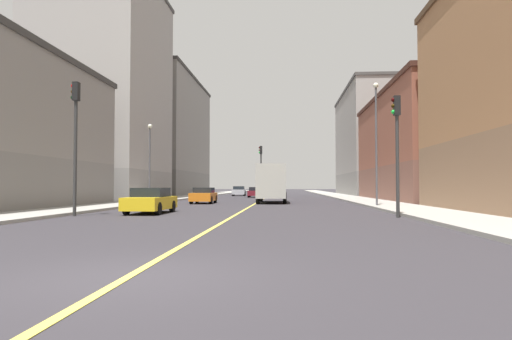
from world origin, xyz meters
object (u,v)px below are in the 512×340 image
(building_right_distant, at_px, (161,137))
(traffic_light_left_near, at_px, (397,138))
(building_right_midblock, at_px, (104,91))
(car_yellow, at_px, (151,201))
(car_maroon, at_px, (255,192))
(building_left_mid, at_px, (436,147))
(box_truck, at_px, (272,183))
(street_lamp_left_near, at_px, (376,132))
(car_orange, at_px, (204,196))
(car_teal, at_px, (259,191))
(traffic_light_right_near, at_px, (75,130))
(traffic_light_median_far, at_px, (261,165))
(car_silver, at_px, (239,191))
(car_blue, at_px, (277,191))
(street_lamp_right_near, at_px, (150,154))
(building_left_far, at_px, (380,143))

(building_right_distant, bearing_deg, traffic_light_left_near, -63.25)
(building_right_midblock, relative_size, car_yellow, 5.41)
(traffic_light_left_near, relative_size, car_maroon, 1.22)
(building_left_mid, relative_size, traffic_light_left_near, 4.41)
(building_right_midblock, xyz_separation_m, car_maroon, (15.93, 10.14, -11.20))
(building_left_mid, bearing_deg, building_right_distant, 144.32)
(box_truck, bearing_deg, street_lamp_left_near, -46.86)
(car_yellow, bearing_deg, car_maroon, 84.65)
(street_lamp_left_near, height_order, car_orange, street_lamp_left_near)
(building_right_midblock, distance_m, traffic_light_left_near, 37.53)
(traffic_light_left_near, bearing_deg, car_teal, 100.82)
(traffic_light_right_near, height_order, traffic_light_median_far, traffic_light_right_near)
(traffic_light_left_near, xyz_separation_m, street_lamp_left_near, (1.02, 9.87, 1.44))
(traffic_light_right_near, xyz_separation_m, street_lamp_left_near, (16.24, 9.87, 0.94))
(building_left_mid, height_order, car_silver, building_left_mid)
(car_blue, bearing_deg, building_right_midblock, -138.39)
(car_blue, bearing_deg, car_teal, 119.21)
(building_left_mid, height_order, car_blue, building_left_mid)
(street_lamp_left_near, bearing_deg, box_truck, 133.14)
(car_yellow, bearing_deg, building_left_mid, 45.16)
(street_lamp_right_near, bearing_deg, building_right_midblock, 126.84)
(building_left_mid, relative_size, car_yellow, 5.65)
(building_right_midblock, height_order, street_lamp_right_near, building_right_midblock)
(car_yellow, bearing_deg, car_silver, 89.71)
(building_right_midblock, xyz_separation_m, car_orange, (13.04, -10.75, -11.19))
(building_right_midblock, distance_m, street_lamp_right_near, 16.50)
(building_right_distant, bearing_deg, traffic_light_right_near, -78.89)
(building_left_mid, distance_m, traffic_light_median_far, 18.36)
(traffic_light_right_near, relative_size, box_truck, 0.81)
(car_yellow, bearing_deg, building_right_distant, 105.11)
(street_lamp_left_near, relative_size, car_silver, 1.97)
(traffic_light_right_near, bearing_deg, traffic_light_left_near, 0.00)
(car_yellow, relative_size, box_truck, 0.55)
(traffic_light_left_near, height_order, box_truck, traffic_light_left_near)
(car_blue, bearing_deg, car_maroon, -112.56)
(car_silver, height_order, car_blue, car_silver)
(traffic_light_right_near, xyz_separation_m, car_yellow, (2.98, 2.46, -3.49))
(building_left_mid, bearing_deg, car_yellow, -134.84)
(building_right_distant, xyz_separation_m, car_blue, (18.56, -6.17, -8.57))
(traffic_light_left_near, xyz_separation_m, street_lamp_right_near, (-16.21, 15.18, 0.42))
(traffic_light_right_near, relative_size, car_blue, 1.48)
(street_lamp_left_near, height_order, car_yellow, street_lamp_left_near)
(traffic_light_left_near, bearing_deg, traffic_light_right_near, 180.00)
(building_right_distant, height_order, traffic_light_left_near, building_right_distant)
(building_left_far, xyz_separation_m, street_lamp_right_near, (-25.96, -35.70, -4.13))
(car_orange, height_order, box_truck, box_truck)
(traffic_light_right_near, height_order, car_maroon, traffic_light_right_near)
(building_right_midblock, xyz_separation_m, street_lamp_right_near, (8.73, -11.65, -7.76))
(building_right_midblock, relative_size, car_teal, 5.41)
(car_maroon, bearing_deg, car_blue, 67.44)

